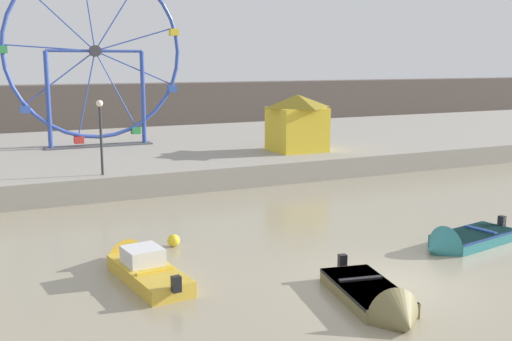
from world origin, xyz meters
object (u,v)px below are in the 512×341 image
mooring_buoy_orange (174,240)px  promenade_lamp_near (101,126)px  ferris_wheel_blue_frame (95,54)px  motorboat_teal_painted (459,241)px  carnival_booth_yellow_awning (297,122)px  motorboat_mustard_yellow (139,265)px  motorboat_olive_wood (380,303)px

mooring_buoy_orange → promenade_lamp_near: bearing=93.9°
ferris_wheel_blue_frame → motorboat_teal_painted: bearing=-71.9°
carnival_booth_yellow_awning → mooring_buoy_orange: carnival_booth_yellow_awning is taller
motorboat_mustard_yellow → mooring_buoy_orange: bearing=-45.5°
motorboat_olive_wood → mooring_buoy_orange: 8.35m
carnival_booth_yellow_awning → ferris_wheel_blue_frame: bearing=145.6°
motorboat_teal_painted → motorboat_olive_wood: bearing=18.6°
ferris_wheel_blue_frame → mooring_buoy_orange: ferris_wheel_blue_frame is taller
carnival_booth_yellow_awning → motorboat_teal_painted: bearing=-98.4°
carnival_booth_yellow_awning → motorboat_olive_wood: bearing=-112.8°
motorboat_teal_painted → promenade_lamp_near: 16.69m
mooring_buoy_orange → motorboat_olive_wood: bearing=-68.3°
ferris_wheel_blue_frame → carnival_booth_yellow_awning: size_ratio=3.37×
motorboat_mustard_yellow → motorboat_olive_wood: 7.39m
mooring_buoy_orange → motorboat_teal_painted: bearing=-26.7°
motorboat_mustard_yellow → ferris_wheel_blue_frame: size_ratio=0.43×
motorboat_olive_wood → promenade_lamp_near: bearing=-156.3°
motorboat_olive_wood → carnival_booth_yellow_awning: (8.50, 19.44, 2.68)m
carnival_booth_yellow_awning → mooring_buoy_orange: size_ratio=7.68×
motorboat_teal_painted → mooring_buoy_orange: 10.02m
motorboat_mustard_yellow → mooring_buoy_orange: motorboat_mustard_yellow is taller
ferris_wheel_blue_frame → mooring_buoy_orange: (-1.31, -18.93, -6.64)m
carnival_booth_yellow_awning → promenade_lamp_near: bearing=-165.8°
mooring_buoy_orange → carnival_booth_yellow_awning: bearing=45.2°
motorboat_mustard_yellow → motorboat_olive_wood: bearing=-144.2°
promenade_lamp_near → motorboat_mustard_yellow: bearing=-96.5°
carnival_booth_yellow_awning → promenade_lamp_near: promenade_lamp_near is taller
motorboat_mustard_yellow → ferris_wheel_blue_frame: ferris_wheel_blue_frame is taller
motorboat_olive_wood → mooring_buoy_orange: bearing=-147.2°
motorboat_mustard_yellow → motorboat_olive_wood: size_ratio=1.13×
carnival_booth_yellow_awning → mooring_buoy_orange: bearing=-133.9°
promenade_lamp_near → mooring_buoy_orange: size_ratio=8.03×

